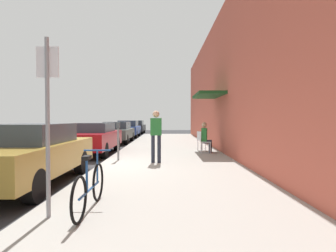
% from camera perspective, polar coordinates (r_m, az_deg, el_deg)
% --- Properties ---
extents(ground_plane, '(60.00, 60.00, 0.00)m').
position_cam_1_polar(ground_plane, '(8.73, -14.56, -8.80)').
color(ground_plane, '#2D2D30').
extents(sidewalk_slab, '(4.50, 32.00, 0.12)m').
position_cam_1_polar(sidewalk_slab, '(10.44, 0.36, -6.74)').
color(sidewalk_slab, '#9E9B93').
rests_on(sidewalk_slab, ground_plane).
extents(building_facade, '(1.40, 32.00, 6.34)m').
position_cam_1_polar(building_facade, '(10.77, 13.42, 10.07)').
color(building_facade, '#BC5442').
rests_on(building_facade, ground_plane).
extents(parked_car_0, '(1.80, 4.40, 1.44)m').
position_cam_1_polar(parked_car_0, '(7.19, -27.03, -5.10)').
color(parked_car_0, '#A58433').
rests_on(parked_car_0, ground_plane).
extents(parked_car_1, '(1.80, 4.40, 1.38)m').
position_cam_1_polar(parked_car_1, '(12.49, -15.33, -2.35)').
color(parked_car_1, maroon).
rests_on(parked_car_1, ground_plane).
extents(parked_car_2, '(1.80, 4.40, 1.37)m').
position_cam_1_polar(parked_car_2, '(18.19, -10.59, -1.20)').
color(parked_car_2, '#47514C').
rests_on(parked_car_2, ground_plane).
extents(parked_car_3, '(1.80, 4.40, 1.42)m').
position_cam_1_polar(parked_car_3, '(23.39, -8.32, -0.55)').
color(parked_car_3, navy).
rests_on(parked_car_3, ground_plane).
extents(parked_car_4, '(1.80, 4.40, 1.40)m').
position_cam_1_polar(parked_car_4, '(29.19, -6.74, -0.16)').
color(parked_car_4, black).
rests_on(parked_car_4, ground_plane).
extents(parking_meter, '(0.12, 0.10, 1.32)m').
position_cam_1_polar(parking_meter, '(9.63, -10.35, -2.50)').
color(parking_meter, slate).
rests_on(parking_meter, sidewalk_slab).
extents(street_sign, '(0.32, 0.06, 2.60)m').
position_cam_1_polar(street_sign, '(4.30, -23.81, 2.55)').
color(street_sign, gray).
rests_on(street_sign, sidewalk_slab).
extents(bicycle_0, '(0.46, 1.71, 0.90)m').
position_cam_1_polar(bicycle_0, '(4.52, -16.00, -12.28)').
color(bicycle_0, black).
rests_on(bicycle_0, sidewalk_slab).
extents(cafe_chair_0, '(0.53, 0.53, 0.87)m').
position_cam_1_polar(cafe_chair_0, '(11.68, 7.56, -3.09)').
color(cafe_chair_0, silver).
rests_on(cafe_chair_0, sidewalk_slab).
extents(seated_patron_0, '(0.49, 0.44, 1.29)m').
position_cam_1_polar(seated_patron_0, '(11.66, 7.86, -2.15)').
color(seated_patron_0, '#232838').
rests_on(seated_patron_0, sidewalk_slab).
extents(cafe_chair_1, '(0.54, 0.54, 0.87)m').
position_cam_1_polar(cafe_chair_1, '(12.50, 7.04, -2.79)').
color(cafe_chair_1, silver).
rests_on(cafe_chair_1, sidewalk_slab).
extents(pedestrian_standing, '(0.36, 0.22, 1.70)m').
position_cam_1_polar(pedestrian_standing, '(8.91, -2.51, -1.30)').
color(pedestrian_standing, '#232838').
rests_on(pedestrian_standing, sidewalk_slab).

